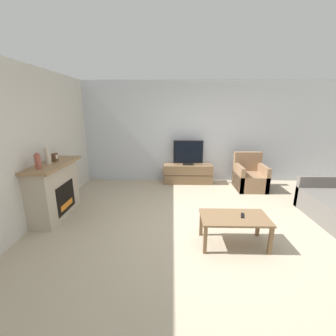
# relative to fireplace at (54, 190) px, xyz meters

# --- Properties ---
(ground_plane) EXTENTS (24.00, 24.00, 0.00)m
(ground_plane) POSITION_rel_fireplace_xyz_m (2.81, -0.37, -0.53)
(ground_plane) COLOR tan
(wall_back) EXTENTS (12.00, 0.06, 2.70)m
(wall_back) POSITION_rel_fireplace_xyz_m (2.81, 2.29, 0.82)
(wall_back) COLOR silver
(wall_back) RESTS_ON ground
(wall_left) EXTENTS (0.06, 12.00, 2.70)m
(wall_left) POSITION_rel_fireplace_xyz_m (-0.23, -0.37, 0.82)
(wall_left) COLOR beige
(wall_left) RESTS_ON ground
(fireplace) EXTENTS (0.51, 1.32, 1.03)m
(fireplace) POSITION_rel_fireplace_xyz_m (0.00, 0.00, 0.00)
(fireplace) COLOR #B7A893
(fireplace) RESTS_ON ground
(mantel_vase_left) EXTENTS (0.09, 0.09, 0.27)m
(mantel_vase_left) POSITION_rel_fireplace_xyz_m (0.02, -0.40, 0.63)
(mantel_vase_left) COLOR #994C3D
(mantel_vase_left) RESTS_ON fireplace
(mantel_vase_centre_left) EXTENTS (0.09, 0.09, 0.32)m
(mantel_vase_centre_left) POSITION_rel_fireplace_xyz_m (0.02, -0.10, 0.66)
(mantel_vase_centre_left) COLOR beige
(mantel_vase_centre_left) RESTS_ON fireplace
(mantel_clock) EXTENTS (0.08, 0.11, 0.15)m
(mantel_clock) POSITION_rel_fireplace_xyz_m (0.02, 0.13, 0.58)
(mantel_clock) COLOR brown
(mantel_clock) RESTS_ON fireplace
(tv_stand) EXTENTS (1.31, 0.41, 0.51)m
(tv_stand) POSITION_rel_fireplace_xyz_m (2.61, 2.02, -0.27)
(tv_stand) COLOR brown
(tv_stand) RESTS_ON ground
(tv) EXTENTS (0.79, 0.18, 0.66)m
(tv) POSITION_rel_fireplace_xyz_m (2.61, 2.01, 0.30)
(tv) COLOR black
(tv) RESTS_ON tv_stand
(armchair) EXTENTS (0.70, 0.76, 0.90)m
(armchair) POSITION_rel_fireplace_xyz_m (4.15, 1.59, -0.23)
(armchair) COLOR #937051
(armchair) RESTS_ON ground
(coffee_table) EXTENTS (0.99, 0.55, 0.45)m
(coffee_table) POSITION_rel_fireplace_xyz_m (3.11, -0.87, -0.14)
(coffee_table) COLOR brown
(coffee_table) RESTS_ON ground
(remote) EXTENTS (0.08, 0.16, 0.02)m
(remote) POSITION_rel_fireplace_xyz_m (3.23, -0.84, -0.07)
(remote) COLOR black
(remote) RESTS_ON coffee_table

